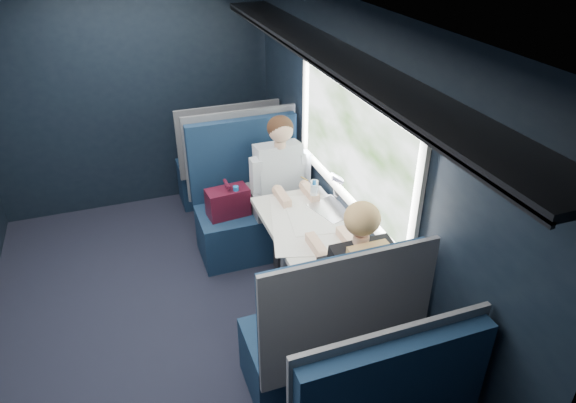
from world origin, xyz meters
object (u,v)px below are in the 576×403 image
object	(u,v)px
table	(304,231)
laptop	(339,202)
man	(283,183)
woman	(354,277)
seat_bay_far	(327,340)
cup	(314,186)
bottle_small	(314,193)
seat_row_front	(227,166)
seat_bay_near	(250,207)

from	to	relation	value
table	laptop	xyz separation A→B (m)	(0.32, 0.09, 0.15)
man	woman	bearing A→B (deg)	-90.00
table	seat_bay_far	xyz separation A→B (m)	(-0.18, -0.87, -0.25)
seat_bay_far	cup	world-z (taller)	seat_bay_far
man	bottle_small	xyz separation A→B (m)	(0.11, -0.44, 0.11)
seat_row_front	seat_bay_near	bearing A→B (deg)	-90.79
table	man	distance (m)	0.70
seat_bay_near	woman	bearing A→B (deg)	-80.53
seat_bay_far	man	xyz separation A→B (m)	(0.25, 1.57, 0.30)
seat_bay_near	seat_row_front	world-z (taller)	seat_bay_near
seat_bay_near	laptop	size ratio (longest dim) A/B	3.16
table	seat_bay_far	world-z (taller)	seat_bay_far
laptop	cup	world-z (taller)	laptop
seat_row_front	bottle_small	size ratio (longest dim) A/B	5.87
seat_bay_near	seat_bay_far	xyz separation A→B (m)	(0.01, -1.74, -0.01)
woman	table	bearing A→B (deg)	95.45
laptop	table	bearing A→B (deg)	-164.69
table	bottle_small	bearing A→B (deg)	55.16
seat_bay_near	cup	distance (m)	0.72
man	cup	size ratio (longest dim) A/B	15.05
table	seat_row_front	size ratio (longest dim) A/B	0.86
seat_row_front	bottle_small	world-z (taller)	seat_row_front
seat_bay_near	man	size ratio (longest dim) A/B	0.95
table	cup	bearing A→B (deg)	59.52
seat_bay_far	man	distance (m)	1.62
laptop	bottle_small	distance (m)	0.22
table	cup	xyz separation A→B (m)	(0.26, 0.44, 0.12)
seat_row_front	laptop	world-z (taller)	seat_row_front
seat_bay_far	laptop	size ratio (longest dim) A/B	3.16
woman	bottle_small	bearing A→B (deg)	83.28
table	cup	world-z (taller)	cup
seat_row_front	man	world-z (taller)	man
seat_bay_near	laptop	xyz separation A→B (m)	(0.52, -0.78, 0.39)
table	man	size ratio (longest dim) A/B	0.76
seat_row_front	cup	distance (m)	1.47
cup	seat_bay_far	bearing A→B (deg)	-108.56
woman	laptop	world-z (taller)	woman
seat_bay_far	seat_row_front	distance (m)	2.67
table	bottle_small	world-z (taller)	bottle_small
woman	cup	world-z (taller)	woman
seat_row_front	cup	size ratio (longest dim) A/B	13.20
woman	laptop	xyz separation A→B (m)	(0.26, 0.80, 0.08)
man	laptop	distance (m)	0.67
seat_bay_far	laptop	distance (m)	1.16
woman	man	bearing A→B (deg)	90.00
seat_bay_far	cup	distance (m)	1.44
seat_row_front	woman	size ratio (longest dim) A/B	0.88
seat_bay_far	woman	distance (m)	0.43
seat_bay_far	bottle_small	xyz separation A→B (m)	(0.36, 1.14, 0.41)
cup	woman	bearing A→B (deg)	-99.47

